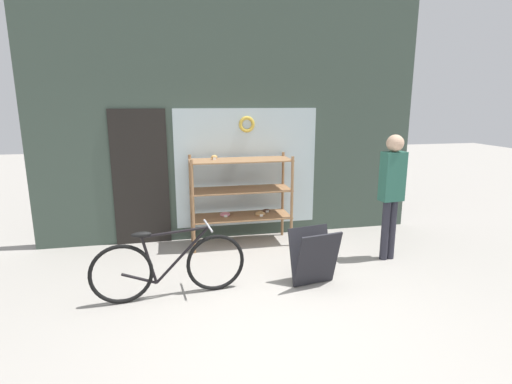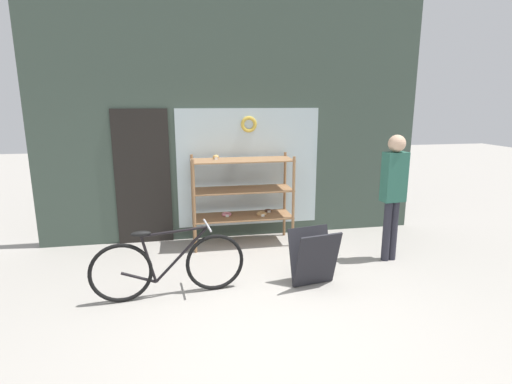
% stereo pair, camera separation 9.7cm
% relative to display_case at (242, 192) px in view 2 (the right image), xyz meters
% --- Properties ---
extents(ground_plane, '(30.00, 30.00, 0.00)m').
position_rel_display_case_xyz_m(ground_plane, '(-0.03, -2.30, -0.84)').
color(ground_plane, gray).
extents(storefront_facade, '(6.15, 0.13, 4.00)m').
position_rel_display_case_xyz_m(storefront_facade, '(-0.06, 0.41, 1.11)').
color(storefront_facade, '#3D4C42').
rests_on(storefront_facade, ground_plane).
extents(display_case, '(1.54, 0.56, 1.41)m').
position_rel_display_case_xyz_m(display_case, '(0.00, 0.00, 0.00)').
color(display_case, '#8E6642').
rests_on(display_case, ground_plane).
extents(bicycle, '(1.75, 0.46, 0.83)m').
position_rel_display_case_xyz_m(bicycle, '(-1.10, -1.57, -0.47)').
color(bicycle, black).
rests_on(bicycle, ground_plane).
extents(sandwich_board, '(0.60, 0.47, 0.69)m').
position_rel_display_case_xyz_m(sandwich_board, '(0.62, -1.61, -0.49)').
color(sandwich_board, '#232328').
rests_on(sandwich_board, ground_plane).
extents(pedestrian, '(0.34, 0.23, 1.77)m').
position_rel_display_case_xyz_m(pedestrian, '(1.93, -1.05, 0.22)').
color(pedestrian, '#282833').
rests_on(pedestrian, ground_plane).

